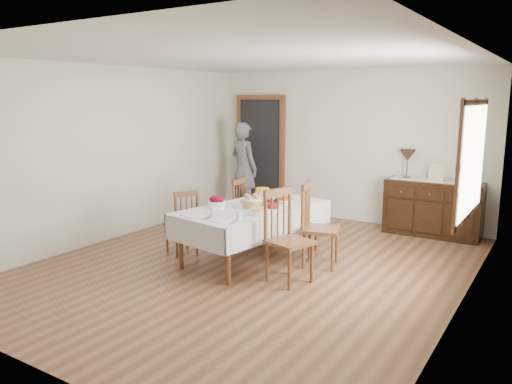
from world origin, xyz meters
The scene contains 26 objects.
ground centered at (0.00, 0.00, 0.00)m, with size 6.00×6.00×0.00m, color brown.
room_shell centered at (-0.15, 0.42, 1.64)m, with size 5.02×6.02×2.65m.
dining_table centered at (-0.14, 0.24, 0.63)m, with size 1.39×2.23×0.72m.
chair_left_near centered at (-1.06, -0.09, 0.46)m, with size 0.50×0.50×0.90m.
chair_left_far centered at (-0.91, 0.87, 0.48)m, with size 0.42×0.42×0.94m.
chair_right_near centered at (0.63, -0.23, 0.55)m, with size 0.56×0.56×1.09m.
chair_right_far centered at (0.68, 0.46, 0.54)m, with size 0.55×0.55×1.08m.
sideboard centered at (1.60, 2.72, 0.43)m, with size 1.44×0.53×0.86m.
person centered at (-1.74, 2.43, 0.90)m, with size 0.56×0.36×1.81m, color #555761.
bread_basket centered at (-0.13, 0.20, 0.79)m, with size 0.30×0.30×0.18m.
egg_basket centered at (-0.04, 0.56, 0.76)m, with size 0.24×0.24×0.11m.
ham_platter_a centered at (-0.33, 0.46, 0.75)m, with size 0.30×0.30×0.11m.
ham_platter_b centered at (0.14, 0.26, 0.75)m, with size 0.27×0.27×0.11m.
beet_bowl centered at (-0.50, -0.07, 0.79)m, with size 0.23×0.23×0.17m.
carrot_bowl centered at (0.15, 0.60, 0.76)m, with size 0.19×0.19×0.09m.
pineapple_bowl centered at (-0.38, 0.87, 0.78)m, with size 0.22×0.22×0.13m.
casserole_dish centered at (0.16, -0.10, 0.75)m, with size 0.26×0.26×0.08m.
butter_dish centered at (-0.25, 0.06, 0.75)m, with size 0.15×0.11×0.07m.
setting_left centered at (-0.40, -0.52, 0.74)m, with size 0.44×0.31×0.10m.
setting_right centered at (0.00, -0.54, 0.74)m, with size 0.44×0.31×0.10m.
glass_far_a centered at (-0.16, 0.96, 0.77)m, with size 0.07×0.07×0.10m.
glass_far_b centered at (0.30, 0.83, 0.77)m, with size 0.07×0.07×0.10m.
runner centered at (1.60, 2.75, 0.87)m, with size 1.30×0.35×0.01m.
table_lamp centered at (1.15, 2.76, 1.22)m, with size 0.26×0.26×0.46m.
picture_frame centered at (1.63, 2.65, 1.00)m, with size 0.22×0.08×0.28m.
deco_bowl centered at (2.12, 2.73, 0.89)m, with size 0.20×0.20×0.06m.
Camera 1 is at (3.32, -5.15, 2.12)m, focal length 35.00 mm.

